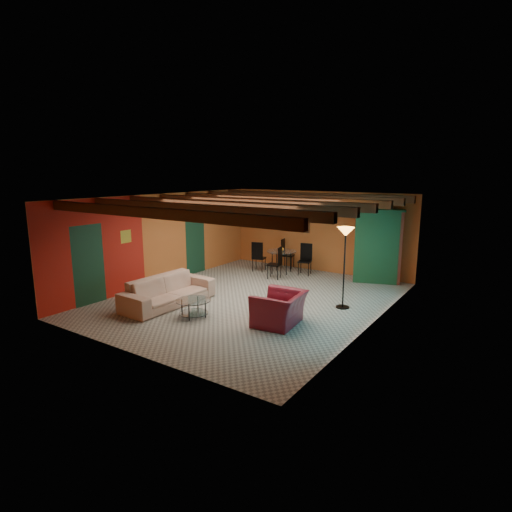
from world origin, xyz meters
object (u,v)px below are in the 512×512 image
Objects in this scene: sofa at (169,291)px; armoire at (380,247)px; potted_plant at (382,204)px; dining_table at (281,258)px; vase at (282,240)px; floor_lamp at (344,268)px; coffee_table at (194,308)px; armchair at (279,309)px.

sofa is 1.15× the size of armoire.
potted_plant is (3.72, 5.24, 2.04)m from sofa.
dining_table is 4.49× the size of potted_plant.
potted_plant is at bearing 12.79° from vase.
sofa is at bearing -149.24° from floor_lamp.
armoire reaches higher than dining_table.
coffee_table is (1.13, -0.31, -0.16)m from sofa.
vase is (-0.46, 4.86, 0.91)m from coffee_table.
floor_lamp reaches higher than armchair.
armoire is at bearing 165.64° from armchair.
armchair is 0.52× the size of armoire.
sofa is at bearing -125.35° from potted_plant.
armchair is 2.05m from coffee_table.
dining_table is 11.44× the size of vase.
dining_table reaches higher than sofa.
sofa is 3.08m from armchair.
coffee_table is at bearing -114.99° from potted_plant.
sofa is 3.07× the size of coffee_table.
armoire is 12.56× the size of vase.
armchair is at bearing -97.73° from potted_plant.
sofa is at bearing -98.32° from dining_table.
dining_table is 3.18m from armoire.
potted_plant is at bearing 0.00° from armoire.
dining_table is (0.66, 4.55, 0.15)m from sofa.
armchair is 0.55× the size of floor_lamp.
floor_lamp is 11.74× the size of vase.
coffee_table is at bearing -104.02° from sofa.
sofa is at bearing -89.64° from armchair.
coffee_table is 6.51m from potted_plant.
coffee_table is at bearing -84.55° from vase.
dining_table is at bearing 143.66° from floor_lamp.
armchair is 6.49× the size of vase.
vase is (-3.12, 2.29, 0.10)m from floor_lamp.
dining_table is (-0.46, 4.86, 0.31)m from coffee_table.
sofa is at bearing 164.45° from coffee_table.
potted_plant reaches higher than vase.
armoire is 1.07× the size of floor_lamp.
dining_table reaches higher than coffee_table.
floor_lamp is (0.07, -2.99, -0.07)m from armoire.
floor_lamp reaches higher than vase.
armoire reaches higher than armchair.
armchair is at bearing -60.18° from dining_table.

